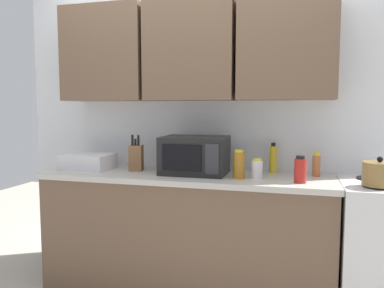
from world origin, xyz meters
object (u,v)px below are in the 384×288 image
microwave (195,155)px  bottle_amber_vinegar (239,165)px  knife_block (136,157)px  bottle_yellow_mustard (273,159)px  kettle (379,174)px  bottle_white_jar (257,169)px  bottle_spice_jar (316,165)px  dish_rack (88,162)px  bottle_red_sauce (300,170)px

microwave → bottle_amber_vinegar: microwave is taller
knife_block → bottle_yellow_mustard: bearing=9.7°
knife_block → bottle_amber_vinegar: size_ratio=1.41×
knife_block → bottle_amber_vinegar: (0.83, -0.12, -0.01)m
kettle → bottle_yellow_mustard: (-0.67, 0.37, 0.02)m
knife_block → bottle_white_jar: (0.95, -0.09, -0.04)m
knife_block → bottle_spice_jar: size_ratio=1.59×
dish_rack → bottle_red_sauce: size_ratio=2.10×
bottle_white_jar → microwave: bearing=170.6°
kettle → knife_block: (-1.72, 0.19, 0.02)m
bottle_yellow_mustard → bottle_amber_vinegar: bottle_yellow_mustard is taller
dish_rack → bottle_white_jar: bottle_white_jar is taller
microwave → kettle: bearing=-8.2°
kettle → bottle_spice_jar: kettle is taller
bottle_red_sauce → bottle_yellow_mustard: bearing=119.4°
bottle_yellow_mustard → microwave: bearing=-161.5°
bottle_amber_vinegar → bottle_white_jar: size_ratio=1.44×
dish_rack → bottle_spice_jar: size_ratio=2.13×
dish_rack → bottle_yellow_mustard: (1.46, 0.21, 0.05)m
kettle → microwave: (-1.24, 0.18, 0.05)m
bottle_red_sauce → bottle_white_jar: (-0.29, 0.08, -0.02)m
kettle → microwave: 1.25m
bottle_red_sauce → bottle_white_jar: 0.30m
bottle_red_sauce → dish_rack: bearing=175.1°
bottle_red_sauce → bottle_white_jar: size_ratio=1.29×
dish_rack → bottle_spice_jar: bearing=4.6°
microwave → bottle_amber_vinegar: (0.35, -0.11, -0.04)m
bottle_red_sauce → bottle_amber_vinegar: 0.42m
kettle → dish_rack: size_ratio=0.53×
bottle_red_sauce → bottle_yellow_mustard: (-0.20, 0.35, 0.02)m
bottle_amber_vinegar → bottle_yellow_mustard: bearing=53.8°
kettle → bottle_amber_vinegar: (-0.89, 0.07, 0.01)m
dish_rack → bottle_yellow_mustard: 1.47m
bottle_spice_jar → bottle_red_sauce: 0.30m
microwave → bottle_white_jar: 0.48m
bottle_spice_jar → dish_rack: bearing=-175.4°
bottle_spice_jar → bottle_amber_vinegar: size_ratio=0.89×
bottle_red_sauce → bottle_white_jar: bearing=164.3°
bottle_spice_jar → microwave: bearing=-172.1°
kettle → bottle_yellow_mustard: 0.76m
dish_rack → bottle_white_jar: bearing=-2.5°
bottle_amber_vinegar → dish_rack: bearing=176.0°
microwave → bottle_red_sauce: size_ratio=2.65×
bottle_spice_jar → bottle_amber_vinegar: (-0.53, -0.23, 0.01)m
knife_block → bottle_yellow_mustard: 1.06m
dish_rack → bottle_amber_vinegar: bottle_amber_vinegar is taller
microwave → dish_rack: microwave is taller
dish_rack → bottle_white_jar: 1.37m
kettle → bottle_white_jar: size_ratio=1.43×
microwave → knife_block: size_ratio=1.70×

